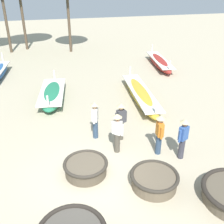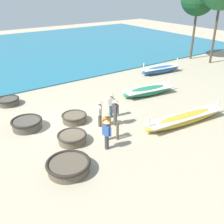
{
  "view_description": "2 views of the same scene",
  "coord_description": "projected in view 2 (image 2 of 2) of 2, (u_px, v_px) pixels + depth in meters",
  "views": [
    {
      "loc": [
        -1.14,
        -6.84,
        6.1
      ],
      "look_at": [
        1.45,
        2.78,
        1.0
      ],
      "focal_mm": 42.0,
      "sensor_mm": 36.0,
      "label": 1
    },
    {
      "loc": [
        12.9,
        -5.98,
        7.6
      ],
      "look_at": [
        1.56,
        1.98,
        0.87
      ],
      "focal_mm": 42.0,
      "sensor_mm": 36.0,
      "label": 2
    }
  ],
  "objects": [
    {
      "name": "long_boat_red_hull",
      "position": [
        161.0,
        70.0,
        24.95
      ],
      "size": [
        1.44,
        4.36,
        1.23
      ],
      "color": "#285693",
      "rests_on": "ground"
    },
    {
      "name": "long_boat_ochre_hull",
      "position": [
        148.0,
        91.0,
        20.05
      ],
      "size": [
        1.86,
        4.46,
        1.08
      ],
      "color": "#237551",
      "rests_on": "ground"
    },
    {
      "name": "coracle_beside_post",
      "position": [
        74.0,
        118.0,
        16.08
      ],
      "size": [
        1.55,
        1.55,
        0.49
      ],
      "color": "brown",
      "rests_on": "ground"
    },
    {
      "name": "coracle_tilted",
      "position": [
        68.0,
        166.0,
        11.76
      ],
      "size": [
        2.03,
        2.03,
        0.52
      ],
      "color": "brown",
      "rests_on": "ground"
    },
    {
      "name": "fisherman_standing_right",
      "position": [
        100.0,
        112.0,
        15.24
      ],
      "size": [
        0.4,
        0.41,
        1.67
      ],
      "color": "#4C473D",
      "rests_on": "ground"
    },
    {
      "name": "fisherman_hauling",
      "position": [
        107.0,
        124.0,
        13.86
      ],
      "size": [
        0.36,
        0.53,
        1.67
      ],
      "color": "#2D425B",
      "rests_on": "ground"
    },
    {
      "name": "fisherman_crouching",
      "position": [
        115.0,
        111.0,
        15.38
      ],
      "size": [
        0.52,
        0.36,
        1.67
      ],
      "color": "#4C473D",
      "rests_on": "ground"
    },
    {
      "name": "coracle_far_right",
      "position": [
        27.0,
        124.0,
        15.28
      ],
      "size": [
        1.8,
        1.8,
        0.57
      ],
      "color": "#4C473F",
      "rests_on": "ground"
    },
    {
      "name": "fisherman_standing_left",
      "position": [
        111.0,
        103.0,
        16.32
      ],
      "size": [
        0.36,
        0.49,
        1.67
      ],
      "color": "#2D425B",
      "rests_on": "ground"
    },
    {
      "name": "fisherman_with_hat",
      "position": [
        107.0,
        133.0,
        13.09
      ],
      "size": [
        0.48,
        0.36,
        1.67
      ],
      "color": "#383842",
      "rests_on": "ground"
    },
    {
      "name": "mooring_post_mid_beach",
      "position": [
        117.0,
        131.0,
        14.1
      ],
      "size": [
        0.14,
        0.14,
        1.03
      ],
      "primitive_type": "cylinder",
      "color": "brown",
      "rests_on": "ground"
    },
    {
      "name": "coracle_weathered",
      "position": [
        72.0,
        138.0,
        13.95
      ],
      "size": [
        1.59,
        1.59,
        0.5
      ],
      "color": "brown",
      "rests_on": "ground"
    },
    {
      "name": "long_boat_white_hull",
      "position": [
        185.0,
        118.0,
        15.87
      ],
      "size": [
        1.58,
        6.02,
        1.08
      ],
      "color": "gold",
      "rests_on": "ground"
    },
    {
      "name": "coracle_center",
      "position": [
        8.0,
        101.0,
        18.39
      ],
      "size": [
        1.52,
        1.52,
        0.47
      ],
      "color": "#4C473F",
      "rests_on": "ground"
    },
    {
      "name": "sea",
      "position": [
        24.0,
        51.0,
        33.27
      ],
      "size": [
        28.0,
        52.0,
        0.1
      ],
      "primitive_type": "cube",
      "color": "teal",
      "rests_on": "ground"
    },
    {
      "name": "ground_plane",
      "position": [
        71.0,
        124.0,
        15.91
      ],
      "size": [
        80.0,
        80.0,
        0.0
      ],
      "primitive_type": "plane",
      "color": "tan"
    }
  ]
}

